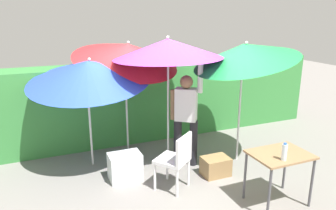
{
  "coord_description": "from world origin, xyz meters",
  "views": [
    {
      "loc": [
        -1.99,
        -4.51,
        2.61
      ],
      "look_at": [
        0.0,
        0.3,
        1.1
      ],
      "focal_mm": 34.45,
      "sensor_mm": 36.0,
      "label": 1
    }
  ],
  "objects_px": {
    "umbrella_orange": "(168,49)",
    "chair_plastic": "(176,158)",
    "folding_table": "(280,160)",
    "umbrella_navy": "(88,71)",
    "bottle_water": "(284,152)",
    "umbrella_yellow": "(127,53)",
    "person_vendor": "(186,114)",
    "crate_cardboard": "(216,166)",
    "umbrella_rainbow": "(245,53)",
    "cooler_box": "(125,167)"
  },
  "relations": [
    {
      "from": "umbrella_orange",
      "to": "chair_plastic",
      "type": "xyz_separation_m",
      "value": [
        -0.26,
        -0.94,
        -1.52
      ]
    },
    {
      "from": "umbrella_orange",
      "to": "folding_table",
      "type": "xyz_separation_m",
      "value": [
        0.91,
        -1.81,
        -1.37
      ]
    },
    {
      "from": "umbrella_navy",
      "to": "bottle_water",
      "type": "height_order",
      "value": "umbrella_navy"
    },
    {
      "from": "umbrella_yellow",
      "to": "person_vendor",
      "type": "relative_size",
      "value": 1.27
    },
    {
      "from": "person_vendor",
      "to": "bottle_water",
      "type": "relative_size",
      "value": 7.83
    },
    {
      "from": "folding_table",
      "to": "umbrella_yellow",
      "type": "bearing_deg",
      "value": 119.04
    },
    {
      "from": "crate_cardboard",
      "to": "folding_table",
      "type": "distance_m",
      "value": 1.21
    },
    {
      "from": "umbrella_rainbow",
      "to": "folding_table",
      "type": "xyz_separation_m",
      "value": [
        -0.28,
        -1.36,
        -1.29
      ]
    },
    {
      "from": "crate_cardboard",
      "to": "bottle_water",
      "type": "height_order",
      "value": "bottle_water"
    },
    {
      "from": "umbrella_rainbow",
      "to": "person_vendor",
      "type": "distance_m",
      "value": 1.41
    },
    {
      "from": "person_vendor",
      "to": "folding_table",
      "type": "bearing_deg",
      "value": -67.21
    },
    {
      "from": "person_vendor",
      "to": "cooler_box",
      "type": "relative_size",
      "value": 3.67
    },
    {
      "from": "umbrella_orange",
      "to": "crate_cardboard",
      "type": "distance_m",
      "value": 2.1
    },
    {
      "from": "chair_plastic",
      "to": "crate_cardboard",
      "type": "distance_m",
      "value": 0.87
    },
    {
      "from": "chair_plastic",
      "to": "bottle_water",
      "type": "bearing_deg",
      "value": -44.78
    },
    {
      "from": "bottle_water",
      "to": "umbrella_rainbow",
      "type": "bearing_deg",
      "value": 75.85
    },
    {
      "from": "umbrella_orange",
      "to": "umbrella_yellow",
      "type": "distance_m",
      "value": 0.9
    },
    {
      "from": "umbrella_navy",
      "to": "cooler_box",
      "type": "bearing_deg",
      "value": -63.09
    },
    {
      "from": "cooler_box",
      "to": "bottle_water",
      "type": "distance_m",
      "value": 2.45
    },
    {
      "from": "umbrella_orange",
      "to": "crate_cardboard",
      "type": "xyz_separation_m",
      "value": [
        0.53,
        -0.79,
        -1.87
      ]
    },
    {
      "from": "umbrella_navy",
      "to": "person_vendor",
      "type": "xyz_separation_m",
      "value": [
        1.5,
        -0.6,
        -0.74
      ]
    },
    {
      "from": "umbrella_rainbow",
      "to": "umbrella_yellow",
      "type": "xyz_separation_m",
      "value": [
        -1.7,
        1.19,
        -0.05
      ]
    },
    {
      "from": "umbrella_orange",
      "to": "person_vendor",
      "type": "distance_m",
      "value": 1.14
    },
    {
      "from": "umbrella_rainbow",
      "to": "crate_cardboard",
      "type": "relative_size",
      "value": 5.26
    },
    {
      "from": "umbrella_yellow",
      "to": "umbrella_navy",
      "type": "height_order",
      "value": "umbrella_yellow"
    },
    {
      "from": "umbrella_yellow",
      "to": "folding_table",
      "type": "bearing_deg",
      "value": -60.96
    },
    {
      "from": "chair_plastic",
      "to": "person_vendor",
      "type": "bearing_deg",
      "value": 55.18
    },
    {
      "from": "crate_cardboard",
      "to": "person_vendor",
      "type": "bearing_deg",
      "value": 116.7
    },
    {
      "from": "person_vendor",
      "to": "folding_table",
      "type": "distance_m",
      "value": 1.75
    },
    {
      "from": "folding_table",
      "to": "bottle_water",
      "type": "bearing_deg",
      "value": -120.22
    },
    {
      "from": "folding_table",
      "to": "umbrella_navy",
      "type": "bearing_deg",
      "value": 134.74
    },
    {
      "from": "umbrella_yellow",
      "to": "crate_cardboard",
      "type": "xyz_separation_m",
      "value": [
        1.03,
        -1.52,
        -1.74
      ]
    },
    {
      "from": "person_vendor",
      "to": "umbrella_yellow",
      "type": "bearing_deg",
      "value": 127.93
    },
    {
      "from": "umbrella_rainbow",
      "to": "umbrella_orange",
      "type": "height_order",
      "value": "umbrella_rainbow"
    },
    {
      "from": "umbrella_rainbow",
      "to": "folding_table",
      "type": "bearing_deg",
      "value": -101.8
    },
    {
      "from": "umbrella_yellow",
      "to": "cooler_box",
      "type": "xyz_separation_m",
      "value": [
        -0.39,
        -1.09,
        -1.68
      ]
    },
    {
      "from": "umbrella_yellow",
      "to": "bottle_water",
      "type": "height_order",
      "value": "umbrella_yellow"
    },
    {
      "from": "umbrella_orange",
      "to": "chair_plastic",
      "type": "height_order",
      "value": "umbrella_orange"
    },
    {
      "from": "crate_cardboard",
      "to": "folding_table",
      "type": "bearing_deg",
      "value": -69.48
    },
    {
      "from": "bottle_water",
      "to": "chair_plastic",
      "type": "bearing_deg",
      "value": 135.22
    },
    {
      "from": "crate_cardboard",
      "to": "bottle_water",
      "type": "bearing_deg",
      "value": -76.86
    },
    {
      "from": "crate_cardboard",
      "to": "cooler_box",
      "type": "bearing_deg",
      "value": 162.81
    },
    {
      "from": "person_vendor",
      "to": "umbrella_orange",
      "type": "bearing_deg",
      "value": 137.2
    },
    {
      "from": "umbrella_navy",
      "to": "folding_table",
      "type": "height_order",
      "value": "umbrella_navy"
    },
    {
      "from": "cooler_box",
      "to": "crate_cardboard",
      "type": "xyz_separation_m",
      "value": [
        1.42,
        -0.44,
        -0.06
      ]
    },
    {
      "from": "umbrella_yellow",
      "to": "chair_plastic",
      "type": "xyz_separation_m",
      "value": [
        0.25,
        -1.67,
        -1.39
      ]
    },
    {
      "from": "umbrella_orange",
      "to": "cooler_box",
      "type": "distance_m",
      "value": 2.05
    },
    {
      "from": "umbrella_navy",
      "to": "person_vendor",
      "type": "relative_size",
      "value": 1.11
    },
    {
      "from": "umbrella_yellow",
      "to": "crate_cardboard",
      "type": "height_order",
      "value": "umbrella_yellow"
    },
    {
      "from": "umbrella_yellow",
      "to": "crate_cardboard",
      "type": "relative_size",
      "value": 5.42
    }
  ]
}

